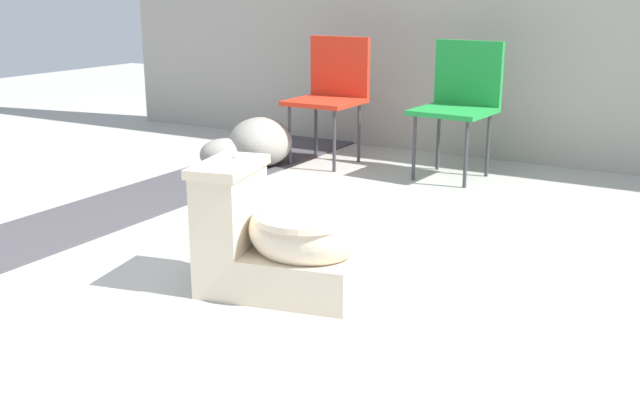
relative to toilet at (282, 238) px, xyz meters
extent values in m
plane|color=#A8A59E|center=(-0.22, -0.30, -0.22)|extent=(14.00, 14.00, 0.00)
cube|color=#423F44|center=(-1.39, 0.20, -0.21)|extent=(0.56, 8.00, 0.01)
cube|color=beige|center=(0.00, 0.00, -0.14)|extent=(0.66, 0.46, 0.17)
ellipsoid|color=beige|center=(0.09, 0.02, 0.04)|extent=(0.51, 0.45, 0.28)
cylinder|color=beige|center=(0.09, 0.02, 0.10)|extent=(0.46, 0.46, 0.03)
cube|color=beige|center=(-0.21, -0.05, 0.10)|extent=(0.25, 0.37, 0.30)
cube|color=beige|center=(-0.21, -0.05, 0.27)|extent=(0.28, 0.40, 0.04)
cylinder|color=silver|center=(-0.23, 0.03, 0.29)|extent=(0.02, 0.02, 0.01)
cube|color=red|center=(-0.97, 2.02, 0.20)|extent=(0.44, 0.44, 0.03)
cube|color=red|center=(-0.97, 2.22, 0.41)|extent=(0.44, 0.04, 0.40)
cylinder|color=#38383D|center=(-0.80, 1.85, -0.02)|extent=(0.02, 0.02, 0.40)
cylinder|color=#38383D|center=(-1.14, 1.85, -0.02)|extent=(0.02, 0.02, 0.40)
cylinder|color=#38383D|center=(-0.80, 2.19, -0.02)|extent=(0.02, 0.02, 0.40)
cylinder|color=#38383D|center=(-1.14, 2.19, -0.02)|extent=(0.02, 0.02, 0.40)
cube|color=#1E8C38|center=(-0.09, 2.07, 0.20)|extent=(0.47, 0.47, 0.03)
cube|color=#1E8C38|center=(-0.08, 2.27, 0.41)|extent=(0.44, 0.07, 0.40)
cylinder|color=#38383D|center=(0.07, 1.89, -0.02)|extent=(0.02, 0.02, 0.40)
cylinder|color=#38383D|center=(-0.27, 1.91, -0.02)|extent=(0.02, 0.02, 0.40)
cylinder|color=#38383D|center=(0.09, 2.23, -0.02)|extent=(0.02, 0.02, 0.40)
cylinder|color=#38383D|center=(-0.25, 2.25, -0.02)|extent=(0.02, 0.02, 0.40)
ellipsoid|color=gray|center=(-1.30, 1.75, -0.06)|extent=(0.57, 0.60, 0.33)
ellipsoid|color=gray|center=(-1.44, 1.54, -0.12)|extent=(0.41, 0.40, 0.21)
camera|label=1|loc=(1.49, -2.27, 0.92)|focal=42.00mm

